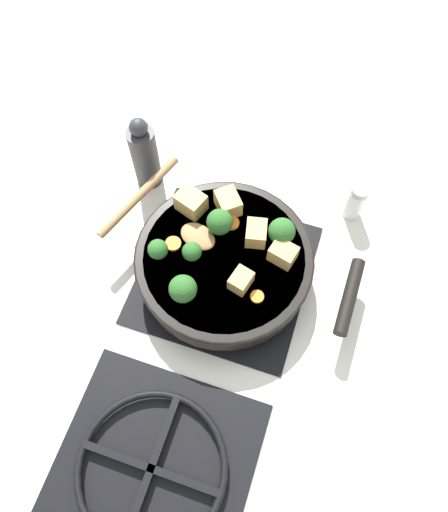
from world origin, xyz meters
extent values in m
plane|color=silver|center=(0.00, 0.00, 0.00)|extent=(2.40, 2.40, 0.00)
cube|color=black|center=(0.00, 0.00, 0.00)|extent=(0.31, 0.31, 0.01)
torus|color=black|center=(0.00, 0.00, 0.02)|extent=(0.24, 0.24, 0.01)
cube|color=black|center=(0.00, 0.00, 0.02)|extent=(0.01, 0.23, 0.01)
cube|color=black|center=(0.00, 0.00, 0.02)|extent=(0.23, 0.01, 0.01)
cube|color=black|center=(0.00, 0.36, 0.00)|extent=(0.31, 0.31, 0.01)
torus|color=black|center=(0.00, 0.36, 0.02)|extent=(0.24, 0.24, 0.01)
cube|color=black|center=(0.00, 0.36, 0.02)|extent=(0.01, 0.23, 0.01)
cube|color=black|center=(0.00, 0.36, 0.02)|extent=(0.23, 0.01, 0.01)
cylinder|color=black|center=(0.00, 0.00, 0.05)|extent=(0.31, 0.31, 0.05)
cylinder|color=brown|center=(0.00, 0.00, 0.06)|extent=(0.29, 0.29, 0.04)
torus|color=black|center=(0.00, 0.00, 0.07)|extent=(0.32, 0.32, 0.01)
cylinder|color=black|center=(-0.23, 0.00, 0.07)|extent=(0.03, 0.14, 0.02)
ellipsoid|color=#A87A4C|center=(0.06, -0.02, 0.09)|extent=(0.08, 0.07, 0.01)
cylinder|color=#A87A4C|center=(0.19, -0.06, 0.09)|extent=(0.08, 0.20, 0.02)
cube|color=tan|center=(-0.04, -0.05, 0.10)|extent=(0.04, 0.05, 0.04)
cube|color=tan|center=(-0.10, -0.03, 0.10)|extent=(0.05, 0.05, 0.04)
cube|color=tan|center=(-0.04, 0.04, 0.09)|extent=(0.04, 0.05, 0.03)
cube|color=tan|center=(0.02, -0.10, 0.10)|extent=(0.06, 0.06, 0.04)
cube|color=tan|center=(0.09, -0.07, 0.10)|extent=(0.06, 0.05, 0.04)
cylinder|color=#709956|center=(0.11, 0.04, 0.08)|extent=(0.01, 0.01, 0.01)
sphere|color=#2D6628|center=(0.11, 0.04, 0.10)|extent=(0.04, 0.04, 0.04)
cylinder|color=#709956|center=(-0.08, -0.06, 0.08)|extent=(0.01, 0.01, 0.01)
sphere|color=#2D6628|center=(-0.08, -0.06, 0.11)|extent=(0.05, 0.05, 0.05)
cylinder|color=#709956|center=(0.02, -0.05, 0.08)|extent=(0.01, 0.01, 0.01)
sphere|color=#2D6628|center=(0.02, -0.05, 0.11)|extent=(0.05, 0.05, 0.05)
cylinder|color=#709956|center=(0.04, 0.09, 0.08)|extent=(0.01, 0.01, 0.01)
sphere|color=#2D6628|center=(0.04, 0.09, 0.11)|extent=(0.05, 0.05, 0.05)
cylinder|color=#709956|center=(0.05, 0.02, 0.08)|extent=(0.01, 0.01, 0.01)
sphere|color=#2D6628|center=(0.05, 0.02, 0.10)|extent=(0.03, 0.03, 0.03)
cylinder|color=orange|center=(0.09, 0.01, 0.08)|extent=(0.03, 0.03, 0.01)
cylinder|color=orange|center=(-0.08, 0.06, 0.08)|extent=(0.02, 0.02, 0.01)
cylinder|color=orange|center=(0.01, -0.07, 0.08)|extent=(0.03, 0.03, 0.01)
cylinder|color=#333338|center=(0.22, -0.16, 0.07)|extent=(0.05, 0.05, 0.15)
sphere|color=#333338|center=(0.22, -0.16, 0.16)|extent=(0.04, 0.04, 0.04)
cylinder|color=white|center=(-0.20, -0.21, 0.04)|extent=(0.04, 0.04, 0.07)
cylinder|color=#B7B7BC|center=(-0.20, -0.21, 0.08)|extent=(0.03, 0.03, 0.01)
camera|label=1|loc=(-0.12, 0.37, 0.87)|focal=35.00mm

